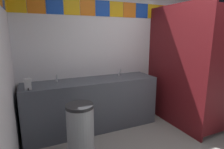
{
  "coord_description": "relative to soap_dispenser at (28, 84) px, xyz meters",
  "views": [
    {
      "loc": [
        -1.78,
        -1.41,
        1.62
      ],
      "look_at": [
        -0.63,
        1.17,
        1.0
      ],
      "focal_mm": 29.57,
      "sensor_mm": 36.0,
      "label": 1
    }
  ],
  "objects": [
    {
      "name": "vanity_counter",
      "position": [
        0.98,
        0.17,
        -0.5
      ],
      "size": [
        2.24,
        0.58,
        0.87
      ],
      "color": "#4C515B",
      "rests_on": "ground_plane"
    },
    {
      "name": "trash_bin",
      "position": [
        0.57,
        -0.6,
        -0.56
      ],
      "size": [
        0.35,
        0.35,
        0.77
      ],
      "color": "#999EA3",
      "rests_on": "ground_plane"
    },
    {
      "name": "wall_back",
      "position": [
        1.84,
        0.5,
        0.42
      ],
      "size": [
        4.06,
        0.09,
        2.71
      ],
      "color": "silver",
      "rests_on": "ground_plane"
    },
    {
      "name": "stall_divider",
      "position": [
        2.51,
        -0.51,
        0.11
      ],
      "size": [
        0.92,
        1.43,
        2.12
      ],
      "color": "maroon",
      "rests_on": "ground_plane"
    },
    {
      "name": "faucet_left",
      "position": [
        0.42,
        0.26,
        -0.03
      ],
      "size": [
        0.04,
        0.1,
        0.14
      ],
      "color": "silver",
      "rests_on": "vanity_counter"
    },
    {
      "name": "faucet_right",
      "position": [
        1.54,
        0.26,
        -0.03
      ],
      "size": [
        0.04,
        0.1,
        0.14
      ],
      "color": "silver",
      "rests_on": "vanity_counter"
    },
    {
      "name": "toilet",
      "position": [
        2.8,
        -0.03,
        -0.64
      ],
      "size": [
        0.39,
        0.49,
        0.74
      ],
      "color": "white",
      "rests_on": "ground_plane"
    },
    {
      "name": "soap_dispenser",
      "position": [
        0.0,
        0.0,
        0.0
      ],
      "size": [
        0.09,
        0.09,
        0.16
      ],
      "color": "#B7BABF",
      "rests_on": "vanity_counter"
    }
  ]
}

